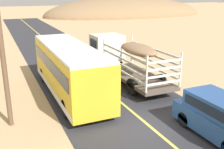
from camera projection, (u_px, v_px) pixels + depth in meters
ground_plane at (150, 127)px, 13.30m from camera, size 240.00×240.00×0.00m
road_surface at (150, 127)px, 13.30m from camera, size 8.00×120.00×0.02m
road_centre_line at (150, 127)px, 13.29m from camera, size 0.16×117.60×0.00m
suv_near at (222, 116)px, 12.00m from camera, size 1.90×4.62×1.93m
livestock_truck at (118, 53)px, 21.22m from camera, size 2.53×9.70×3.02m
bus at (69, 68)px, 17.04m from camera, size 2.54×10.00×3.21m
power_pole_near at (1, 46)px, 12.32m from camera, size 2.20×0.24×7.53m
distant_hill at (126, 15)px, 75.65m from camera, size 46.88×24.02×9.94m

